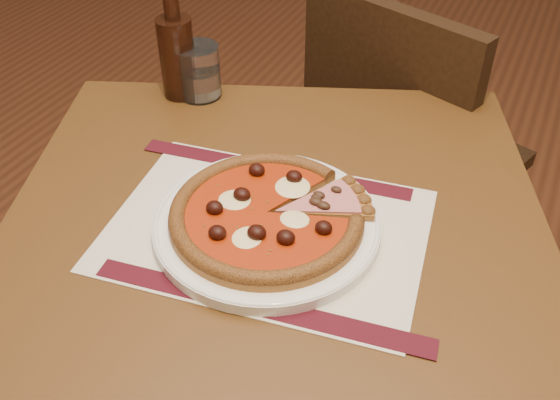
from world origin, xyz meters
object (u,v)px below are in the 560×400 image
(chair_far, at_px, (403,148))
(bottle, at_px, (177,53))
(water_glass, at_px, (198,71))
(plate, at_px, (267,224))
(pizza, at_px, (266,214))
(table, at_px, (275,272))

(chair_far, height_order, bottle, bottle)
(chair_far, distance_m, water_glass, 0.56)
(plate, height_order, bottle, bottle)
(chair_far, xyz_separation_m, pizza, (-0.05, -0.63, 0.28))
(table, xyz_separation_m, pizza, (-0.00, -0.02, 0.13))
(plate, height_order, pizza, pizza)
(bottle, bearing_deg, water_glass, 21.98)
(plate, distance_m, bottle, 0.43)
(table, bearing_deg, plate, -102.30)
(chair_far, relative_size, water_glass, 8.92)
(pizza, bearing_deg, table, 77.16)
(table, height_order, pizza, pizza)
(chair_far, bearing_deg, plate, 105.41)
(water_glass, distance_m, bottle, 0.05)
(bottle, bearing_deg, table, -38.82)
(table, relative_size, water_glass, 10.49)
(plate, xyz_separation_m, bottle, (-0.32, 0.28, 0.07))
(pizza, bearing_deg, plate, 45.14)
(table, xyz_separation_m, bottle, (-0.32, 0.26, 0.19))
(chair_far, relative_size, plate, 2.73)
(chair_far, relative_size, pizza, 3.20)
(bottle, bearing_deg, plate, -40.89)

